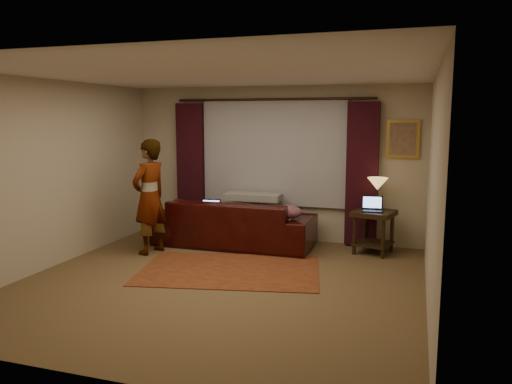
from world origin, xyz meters
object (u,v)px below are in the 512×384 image
(laptop_sofa, at_px, (209,208))
(laptop_table, at_px, (372,204))
(tiffany_lamp, at_px, (377,194))
(person, at_px, (150,197))
(sofa, at_px, (234,214))
(end_table, at_px, (373,232))

(laptop_sofa, xyz_separation_m, laptop_table, (2.55, 0.31, 0.14))
(tiffany_lamp, height_order, laptop_table, tiffany_lamp)
(tiffany_lamp, height_order, person, person)
(laptop_sofa, bearing_deg, sofa, 17.30)
(tiffany_lamp, bearing_deg, person, -161.18)
(sofa, height_order, tiffany_lamp, tiffany_lamp)
(tiffany_lamp, relative_size, person, 0.28)
(laptop_table, xyz_separation_m, person, (-3.25, -0.98, 0.10))
(sofa, relative_size, person, 1.47)
(sofa, bearing_deg, laptop_table, -176.38)
(person, bearing_deg, tiffany_lamp, 123.20)
(end_table, bearing_deg, sofa, -174.95)
(person, bearing_deg, end_table, 121.93)
(end_table, xyz_separation_m, person, (-3.28, -1.04, 0.55))
(sofa, relative_size, end_table, 3.88)
(end_table, relative_size, tiffany_lamp, 1.33)
(laptop_sofa, height_order, person, person)
(laptop_sofa, height_order, tiffany_lamp, tiffany_lamp)
(laptop_sofa, xyz_separation_m, end_table, (2.57, 0.37, -0.30))
(laptop_sofa, distance_m, laptop_table, 2.57)
(laptop_table, bearing_deg, sofa, 177.67)
(end_table, xyz_separation_m, tiffany_lamp, (0.03, 0.09, 0.58))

